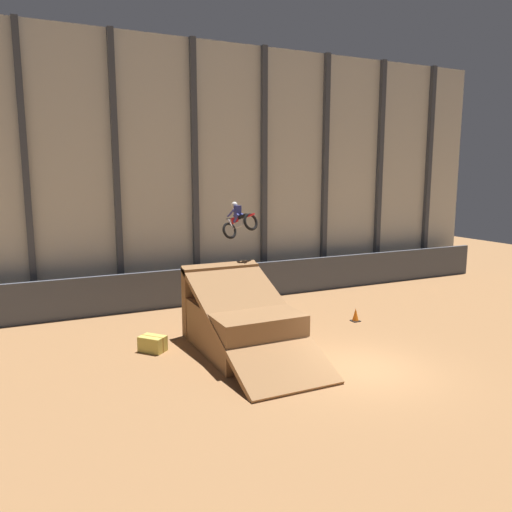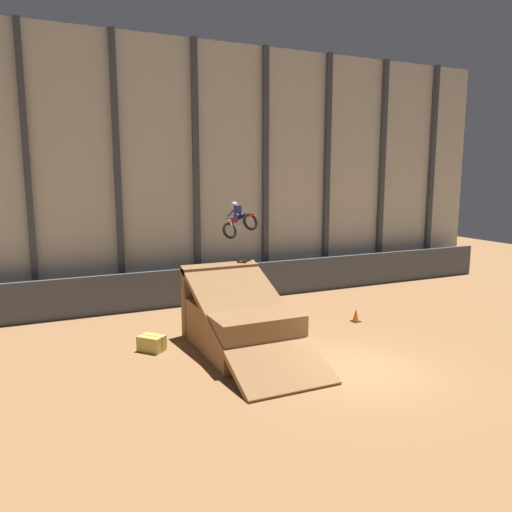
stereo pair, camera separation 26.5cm
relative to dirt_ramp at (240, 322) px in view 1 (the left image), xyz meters
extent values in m
plane|color=#996B42|center=(2.85, -3.72, -0.97)|extent=(60.00, 60.00, 0.00)
cube|color=beige|center=(2.85, 7.87, 5.38)|extent=(32.00, 0.12, 12.70)
cube|color=#3D424C|center=(-6.65, 7.67, 5.38)|extent=(0.28, 0.28, 12.70)
cube|color=#3D424C|center=(-2.85, 7.67, 5.38)|extent=(0.28, 0.28, 12.70)
cube|color=#3D424C|center=(0.95, 7.67, 5.38)|extent=(0.28, 0.28, 12.70)
cube|color=#3D424C|center=(4.75, 7.67, 5.38)|extent=(0.28, 0.28, 12.70)
cube|color=#3D424C|center=(8.55, 7.67, 5.38)|extent=(0.28, 0.28, 12.70)
cube|color=#3D424C|center=(12.35, 7.67, 5.38)|extent=(0.28, 0.28, 12.70)
cube|color=#3D424C|center=(16.15, 7.67, 5.38)|extent=(0.28, 0.28, 12.70)
cube|color=#474C56|center=(2.85, 6.45, -0.06)|extent=(31.36, 0.20, 1.81)
cube|color=olive|center=(0.00, -0.14, -0.15)|extent=(3.03, 4.53, 1.64)
cube|color=olive|center=(0.00, 1.88, 0.40)|extent=(3.10, 0.50, 2.73)
cube|color=#996B42|center=(0.00, -1.11, 0.40)|extent=(3.10, 6.55, 2.92)
torus|color=black|center=(1.04, 3.47, 2.94)|extent=(0.80, 0.56, 0.73)
torus|color=black|center=(1.46, 2.22, 3.40)|extent=(0.80, 0.56, 0.73)
cube|color=#B7B7BC|center=(1.25, 2.84, 3.30)|extent=(0.35, 0.61, 0.44)
cube|color=red|center=(1.18, 3.05, 3.43)|extent=(0.35, 0.53, 0.37)
cube|color=black|center=(1.30, 2.70, 3.58)|extent=(0.33, 0.59, 0.30)
cube|color=red|center=(1.46, 2.21, 3.68)|extent=(0.25, 0.39, 0.18)
cylinder|color=#B7B7BC|center=(1.07, 3.39, 3.22)|extent=(0.18, 0.40, 0.45)
cylinder|color=black|center=(1.06, 3.43, 3.46)|extent=(0.54, 0.43, 0.04)
cube|color=navy|center=(1.21, 2.97, 3.78)|extent=(0.33, 0.27, 0.50)
sphere|color=silver|center=(1.15, 3.16, 4.05)|extent=(0.35, 0.40, 0.33)
cylinder|color=navy|center=(1.10, 2.90, 3.51)|extent=(0.21, 0.35, 0.41)
cylinder|color=navy|center=(1.33, 2.98, 3.51)|extent=(0.21, 0.35, 0.41)
cylinder|color=navy|center=(0.98, 3.14, 3.72)|extent=(0.22, 0.46, 0.39)
cylinder|color=navy|center=(1.29, 3.24, 3.72)|extent=(0.22, 0.46, 0.39)
cube|color=black|center=(5.81, 0.84, -0.96)|extent=(0.36, 0.36, 0.03)
cone|color=orange|center=(5.81, 0.84, -0.67)|extent=(0.28, 0.28, 0.55)
cube|color=#CCB751|center=(-3.02, 0.94, -0.69)|extent=(1.04, 1.07, 0.56)
cube|color=#996623|center=(-3.02, 0.94, -0.69)|extent=(0.63, 0.71, 0.57)
camera|label=1|loc=(-6.99, -16.14, 5.35)|focal=35.00mm
camera|label=2|loc=(-6.75, -16.25, 5.35)|focal=35.00mm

